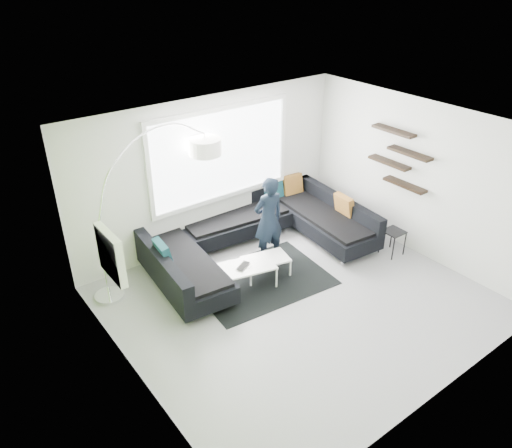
{
  "coord_description": "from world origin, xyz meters",
  "views": [
    {
      "loc": [
        -4.42,
        -4.71,
        4.95
      ],
      "look_at": [
        -0.18,
        0.9,
        1.07
      ],
      "focal_mm": 35.0,
      "sensor_mm": 36.0,
      "label": 1
    }
  ],
  "objects_px": {
    "sectional_sofa": "(256,237)",
    "person": "(268,219)",
    "laptop": "(245,267)",
    "side_table": "(392,242)",
    "arc_lamp": "(98,227)",
    "coffee_table": "(256,270)"
  },
  "relations": [
    {
      "from": "coffee_table",
      "to": "person",
      "type": "height_order",
      "value": "person"
    },
    {
      "from": "sectional_sofa",
      "to": "coffee_table",
      "type": "xyz_separation_m",
      "value": [
        -0.5,
        -0.65,
        -0.18
      ]
    },
    {
      "from": "arc_lamp",
      "to": "side_table",
      "type": "relative_size",
      "value": 5.41
    },
    {
      "from": "arc_lamp",
      "to": "person",
      "type": "relative_size",
      "value": 1.63
    },
    {
      "from": "coffee_table",
      "to": "arc_lamp",
      "type": "distance_m",
      "value": 2.66
    },
    {
      "from": "arc_lamp",
      "to": "person",
      "type": "bearing_deg",
      "value": -16.28
    },
    {
      "from": "arc_lamp",
      "to": "side_table",
      "type": "height_order",
      "value": "arc_lamp"
    },
    {
      "from": "sectional_sofa",
      "to": "person",
      "type": "bearing_deg",
      "value": -59.02
    },
    {
      "from": "coffee_table",
      "to": "side_table",
      "type": "relative_size",
      "value": 2.55
    },
    {
      "from": "side_table",
      "to": "person",
      "type": "relative_size",
      "value": 0.3
    },
    {
      "from": "arc_lamp",
      "to": "side_table",
      "type": "distance_m",
      "value": 5.17
    },
    {
      "from": "arc_lamp",
      "to": "laptop",
      "type": "distance_m",
      "value": 2.39
    },
    {
      "from": "arc_lamp",
      "to": "person",
      "type": "height_order",
      "value": "arc_lamp"
    },
    {
      "from": "sectional_sofa",
      "to": "laptop",
      "type": "relative_size",
      "value": 11.88
    },
    {
      "from": "side_table",
      "to": "laptop",
      "type": "relative_size",
      "value": 1.36
    },
    {
      "from": "side_table",
      "to": "sectional_sofa",
      "type": "bearing_deg",
      "value": 143.81
    },
    {
      "from": "coffee_table",
      "to": "person",
      "type": "relative_size",
      "value": 0.77
    },
    {
      "from": "person",
      "to": "sectional_sofa",
      "type": "bearing_deg",
      "value": -59.13
    },
    {
      "from": "arc_lamp",
      "to": "coffee_table",
      "type": "bearing_deg",
      "value": -29.52
    },
    {
      "from": "person",
      "to": "laptop",
      "type": "xyz_separation_m",
      "value": [
        -0.87,
        -0.49,
        -0.39
      ]
    },
    {
      "from": "person",
      "to": "laptop",
      "type": "distance_m",
      "value": 1.07
    },
    {
      "from": "coffee_table",
      "to": "side_table",
      "type": "distance_m",
      "value": 2.65
    }
  ]
}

